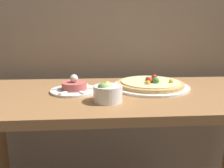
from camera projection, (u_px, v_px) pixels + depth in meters
The scene contains 4 objects.
dining_table at pixel (127, 116), 1.00m from camera, with size 1.49×0.61×0.77m.
pizza_plate at pixel (150, 84), 1.05m from camera, with size 0.37×0.37×0.06m.
tartare_plate at pixel (74, 88), 0.97m from camera, with size 0.21×0.21×0.08m.
small_bowl at pixel (107, 92), 0.83m from camera, with size 0.11×0.11×0.08m.
Camera 1 is at (-0.13, -0.63, 1.02)m, focal length 35.00 mm.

